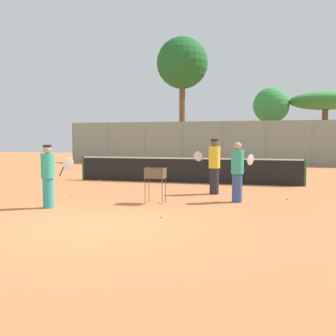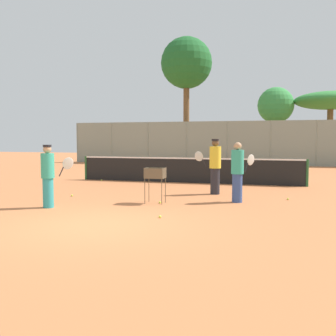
{
  "view_description": "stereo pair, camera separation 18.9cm",
  "coord_description": "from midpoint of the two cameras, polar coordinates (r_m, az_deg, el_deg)",
  "views": [
    {
      "loc": [
        3.7,
        -7.62,
        1.86
      ],
      "look_at": [
        0.61,
        3.58,
        1.0
      ],
      "focal_mm": 42.0,
      "sensor_mm": 36.0,
      "label": 1
    },
    {
      "loc": [
        3.88,
        -7.56,
        1.86
      ],
      "look_at": [
        0.61,
        3.58,
        1.0
      ],
      "focal_mm": 42.0,
      "sensor_mm": 36.0,
      "label": 2
    }
  ],
  "objects": [
    {
      "name": "tennis_ball_3",
      "position": [
        11.37,
        -1.62,
        -5.02
      ],
      "size": [
        0.07,
        0.07,
        0.07
      ],
      "primitive_type": "sphere",
      "color": "#D1E54C",
      "rests_on": "ground_plane"
    },
    {
      "name": "ground_plane",
      "position": [
        8.69,
        -10.94,
        -8.21
      ],
      "size": [
        80.0,
        80.0,
        0.0
      ],
      "primitive_type": "plane",
      "color": "#C67242"
    },
    {
      "name": "tennis_ball_0",
      "position": [
        9.33,
        -1.5,
        -7.06
      ],
      "size": [
        0.07,
        0.07,
        0.07
      ],
      "primitive_type": "sphere",
      "color": "#D1E54C",
      "rests_on": "ground_plane"
    },
    {
      "name": "player_yellow_shirt",
      "position": [
        11.69,
        9.6,
        -0.49
      ],
      "size": [
        0.67,
        0.77,
        1.77
      ],
      "rotation": [
        0.0,
        0.0,
        0.88
      ],
      "color": "#334C8C",
      "rests_on": "ground_plane"
    },
    {
      "name": "tennis_net",
      "position": [
        16.68,
        2.26,
        -0.24
      ],
      "size": [
        9.7,
        0.1,
        1.07
      ],
      "color": "#26592D",
      "rests_on": "ground_plane"
    },
    {
      "name": "ball_cart",
      "position": [
        11.34,
        -2.34,
        -1.18
      ],
      "size": [
        0.56,
        0.41,
        1.03
      ],
      "color": "brown",
      "rests_on": "ground_plane"
    },
    {
      "name": "back_fence",
      "position": [
        28.56,
        7.83,
        3.62
      ],
      "size": [
        24.18,
        0.08,
        3.14
      ],
      "color": "gray",
      "rests_on": "ground_plane"
    },
    {
      "name": "player_red_cap",
      "position": [
        13.3,
        6.31,
        0.35
      ],
      "size": [
        0.89,
        0.5,
        1.86
      ],
      "rotation": [
        0.0,
        0.0,
        3.54
      ],
      "color": "#26262D",
      "rests_on": "ground_plane"
    },
    {
      "name": "tree_0",
      "position": [
        34.17,
        21.74,
        8.96
      ],
      "size": [
        5.64,
        5.64,
        5.61
      ],
      "color": "brown",
      "rests_on": "ground_plane"
    },
    {
      "name": "tree_2",
      "position": [
        33.85,
        14.58,
        8.65
      ],
      "size": [
        2.95,
        2.95,
        6.1
      ],
      "color": "brown",
      "rests_on": "ground_plane"
    },
    {
      "name": "tennis_ball_2",
      "position": [
        17.68,
        -10.23,
        -1.76
      ],
      "size": [
        0.07,
        0.07,
        0.07
      ],
      "primitive_type": "sphere",
      "color": "#D1E54C",
      "rests_on": "ground_plane"
    },
    {
      "name": "tennis_ball_4",
      "position": [
        13.11,
        -14.29,
        -3.91
      ],
      "size": [
        0.07,
        0.07,
        0.07
      ],
      "primitive_type": "sphere",
      "color": "#D1E54C",
      "rests_on": "ground_plane"
    },
    {
      "name": "player_white_outfit",
      "position": [
        11.06,
        -17.46,
        -1.02
      ],
      "size": [
        0.8,
        0.59,
        1.71
      ],
      "rotation": [
        0.0,
        0.0,
        0.58
      ],
      "color": "teal",
      "rests_on": "ground_plane"
    },
    {
      "name": "tennis_ball_1",
      "position": [
        12.6,
        16.5,
        -4.28
      ],
      "size": [
        0.07,
        0.07,
        0.07
      ],
      "primitive_type": "sphere",
      "color": "#D1E54C",
      "rests_on": "ground_plane"
    },
    {
      "name": "tree_1",
      "position": [
        33.4,
        1.92,
        14.84
      ],
      "size": [
        4.21,
        4.21,
        10.2
      ],
      "color": "brown",
      "rests_on": "ground_plane"
    }
  ]
}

